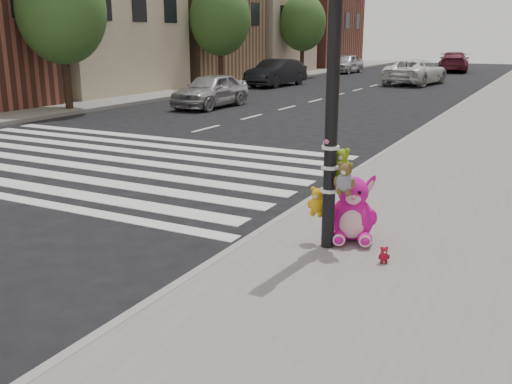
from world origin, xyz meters
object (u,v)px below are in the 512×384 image
Objects in this scene: red_teddy at (384,255)px; car_silver_far at (211,90)px; car_dark_far at (276,73)px; car_white_near at (416,72)px; pink_bunny at (352,213)px; signal_pole at (333,121)px.

car_silver_far is (-10.68, 13.16, 0.43)m from red_teddy.
car_dark_far is 0.87× the size of car_white_near.
car_white_near reaches higher than red_teddy.
car_dark_far is (-12.14, 22.83, 0.24)m from pink_bunny.
red_teddy is 0.05× the size of car_silver_far.
car_white_near is at bearing 73.30° from car_silver_far.
signal_pole is at bearing 131.68° from red_teddy.
car_white_near is at bearing 81.24° from pink_bunny.
signal_pole is 19.04× the size of red_teddy.
signal_pole is 28.53m from car_white_near.
car_dark_far is at bearing 42.87° from car_white_near.
car_dark_far reaches higher than red_teddy.
car_silver_far is 15.82m from car_white_near.
car_dark_far is (-11.97, 23.19, -1.01)m from signal_pole.
pink_bunny is at bearing -50.67° from car_silver_far.
car_dark_far is at bearing 117.29° from signal_pole.
signal_pole is 4.37× the size of pink_bunny.
signal_pole reaches higher than red_teddy.
pink_bunny is 16.11m from car_silver_far.
car_silver_far is 0.75× the size of car_white_near.
signal_pole is at bearing -58.17° from car_dark_far.
red_teddy is at bearing -56.91° from car_dark_far.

